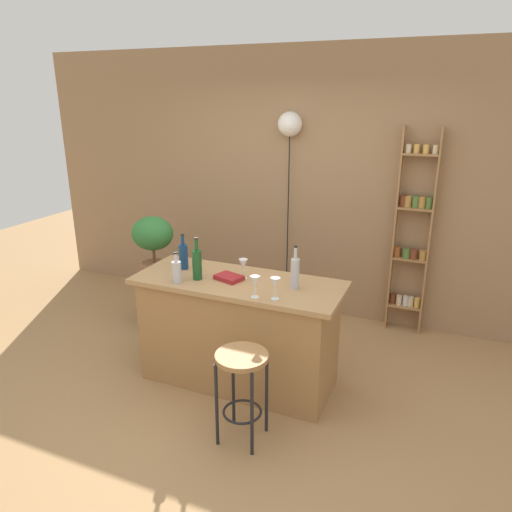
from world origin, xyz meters
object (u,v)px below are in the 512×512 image
at_px(bottle_soda_blue, 197,264).
at_px(plant_stool, 157,303).
at_px(potted_plant, 153,242).
at_px(wine_glass_right, 275,284).
at_px(pendant_globe_light, 290,126).
at_px(bottle_sauce_amber, 295,273).
at_px(bottle_vinegar, 183,256).
at_px(cookbook, 229,278).
at_px(spice_shelf, 412,234).
at_px(wine_glass_left, 243,265).
at_px(bar_stool, 242,376).
at_px(bottle_olive_oil, 177,271).
at_px(wine_glass_center, 255,282).

bearing_deg(bottle_soda_blue, plant_stool, 141.67).
distance_m(plant_stool, potted_plant, 0.67).
relative_size(wine_glass_right, pendant_globe_light, 0.08).
distance_m(plant_stool, bottle_sauce_amber, 1.99).
bearing_deg(potted_plant, bottle_vinegar, -38.98).
bearing_deg(cookbook, plant_stool, 168.21).
height_order(bottle_sauce_amber, cookbook, bottle_sauce_amber).
bearing_deg(plant_stool, pendant_globe_light, 38.68).
relative_size(spice_shelf, potted_plant, 2.92).
bearing_deg(spice_shelf, bottle_vinegar, -139.57).
xyz_separation_m(wine_glass_left, pendant_globe_light, (-0.15, 1.49, 0.98)).
relative_size(bar_stool, spice_shelf, 0.33).
height_order(plant_stool, bottle_olive_oil, bottle_olive_oil).
height_order(plant_stool, potted_plant, potted_plant).
xyz_separation_m(potted_plant, wine_glass_right, (1.65, -0.87, 0.13)).
bearing_deg(plant_stool, potted_plant, 0.00).
bearing_deg(spice_shelf, wine_glass_right, -113.64).
bearing_deg(cookbook, wine_glass_right, -6.93).
bearing_deg(bottle_vinegar, bottle_sauce_amber, -2.82).
bearing_deg(bar_stool, potted_plant, 140.61).
relative_size(plant_stool, potted_plant, 0.66).
xyz_separation_m(bar_stool, cookbook, (-0.40, 0.64, 0.43)).
distance_m(bottle_soda_blue, wine_glass_left, 0.37).
relative_size(potted_plant, bottle_soda_blue, 2.03).
distance_m(bar_stool, wine_glass_center, 0.66).
relative_size(bottle_vinegar, bottle_sauce_amber, 0.90).
bearing_deg(wine_glass_right, cookbook, 155.70).
distance_m(plant_stool, cookbook, 1.51).
relative_size(potted_plant, pendant_globe_light, 0.33).
xyz_separation_m(bottle_sauce_amber, pendant_globe_light, (-0.59, 1.52, 0.97)).
distance_m(potted_plant, cookbook, 1.34).
xyz_separation_m(bottle_olive_oil, wine_glass_right, (0.82, -0.00, 0.02)).
bearing_deg(bottle_olive_oil, pendant_globe_light, 80.38).
xyz_separation_m(bottle_soda_blue, bottle_sauce_amber, (0.78, 0.12, -0.00)).
xyz_separation_m(bottle_sauce_amber, wine_glass_center, (-0.21, -0.27, -0.01)).
distance_m(wine_glass_center, pendant_globe_light, 2.08).
height_order(bottle_soda_blue, wine_glass_center, bottle_soda_blue).
bearing_deg(cookbook, bottle_olive_oil, -131.48).
xyz_separation_m(plant_stool, pendant_globe_light, (1.12, 0.90, 1.78)).
height_order(bottle_vinegar, cookbook, bottle_vinegar).
xyz_separation_m(bottle_vinegar, cookbook, (0.46, -0.08, -0.10)).
xyz_separation_m(spice_shelf, bottle_soda_blue, (-1.48, -1.62, 0.02)).
bearing_deg(plant_stool, bottle_vinegar, -38.98).
relative_size(bottle_vinegar, pendant_globe_light, 0.14).
xyz_separation_m(wine_glass_left, wine_glass_center, (0.23, -0.31, 0.00)).
xyz_separation_m(spice_shelf, plant_stool, (-2.41, -0.88, -0.79)).
xyz_separation_m(bar_stool, pendant_globe_light, (-0.45, 2.19, 1.51)).
relative_size(potted_plant, bottle_vinegar, 2.31).
bearing_deg(wine_glass_center, plant_stool, 149.20).
relative_size(bar_stool, bottle_olive_oil, 2.68).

